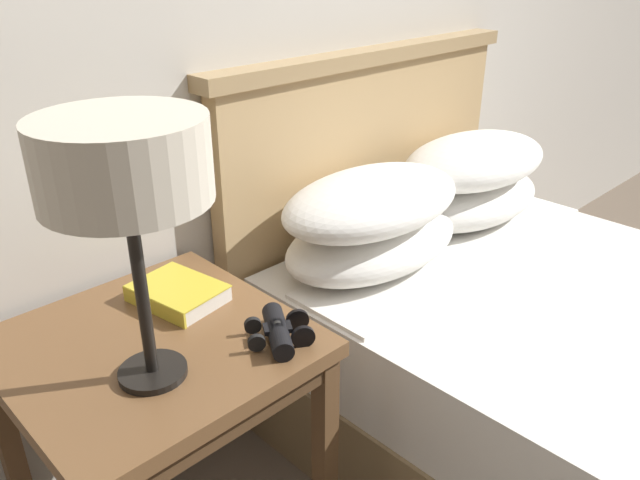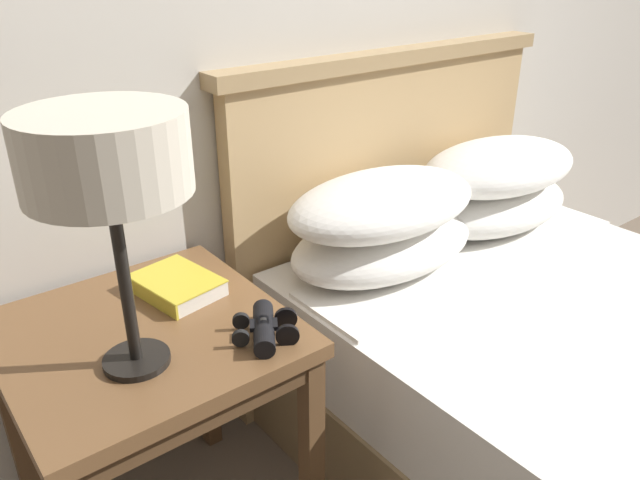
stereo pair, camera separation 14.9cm
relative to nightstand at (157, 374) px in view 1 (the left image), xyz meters
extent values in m
cube|color=brown|center=(0.00, 0.00, 0.07)|extent=(0.58, 0.58, 0.04)
cube|color=brown|center=(0.00, 0.00, 0.03)|extent=(0.55, 0.55, 0.05)
cube|color=brown|center=(0.25, -0.25, -0.25)|extent=(0.04, 0.04, 0.61)
cube|color=brown|center=(-0.26, 0.26, -0.25)|extent=(0.04, 0.04, 0.61)
cube|color=brown|center=(0.25, 0.26, -0.25)|extent=(0.04, 0.04, 0.61)
cube|color=olive|center=(0.98, -0.68, -0.41)|extent=(1.15, 1.86, 0.29)
cube|color=white|center=(0.98, -0.08, -0.01)|extent=(1.11, 0.28, 0.01)
cube|color=tan|center=(0.98, 0.27, -0.03)|extent=(1.21, 0.06, 1.06)
cube|color=#A4865B|center=(0.98, 0.27, 0.52)|extent=(1.27, 0.10, 0.04)
ellipsoid|color=white|center=(0.74, 0.03, 0.06)|extent=(0.60, 0.36, 0.15)
ellipsoid|color=white|center=(1.22, 0.03, 0.06)|extent=(0.60, 0.36, 0.15)
ellipsoid|color=white|center=(0.73, 0.03, 0.18)|extent=(0.60, 0.36, 0.15)
ellipsoid|color=white|center=(1.24, 0.03, 0.18)|extent=(0.60, 0.36, 0.15)
cylinder|color=black|center=(-0.06, -0.10, 0.09)|extent=(0.13, 0.13, 0.01)
cylinder|color=black|center=(-0.06, -0.10, 0.27)|extent=(0.02, 0.02, 0.34)
cylinder|color=beige|center=(-0.06, -0.10, 0.52)|extent=(0.29, 0.29, 0.14)
cube|color=silver|center=(0.13, 0.10, 0.10)|extent=(0.18, 0.22, 0.04)
cube|color=gold|center=(0.13, 0.10, 0.12)|extent=(0.18, 0.22, 0.00)
cube|color=gold|center=(0.06, 0.08, 0.10)|extent=(0.04, 0.20, 0.04)
cylinder|color=black|center=(0.17, -0.21, 0.11)|extent=(0.09, 0.10, 0.04)
cylinder|color=black|center=(0.21, -0.24, 0.11)|extent=(0.05, 0.03, 0.05)
cylinder|color=black|center=(0.13, -0.18, 0.11)|extent=(0.04, 0.03, 0.04)
cylinder|color=black|center=(0.20, -0.16, 0.11)|extent=(0.09, 0.10, 0.04)
cylinder|color=black|center=(0.24, -0.18, 0.11)|extent=(0.05, 0.03, 0.05)
cylinder|color=black|center=(0.16, -0.13, 0.11)|extent=(0.04, 0.03, 0.04)
cube|color=black|center=(0.19, -0.18, 0.12)|extent=(0.07, 0.06, 0.01)
cylinder|color=black|center=(0.19, -0.18, 0.12)|extent=(0.02, 0.02, 0.02)
camera|label=1|loc=(-0.50, -1.01, 0.83)|focal=35.00mm
camera|label=2|loc=(-0.39, -1.11, 0.83)|focal=35.00mm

